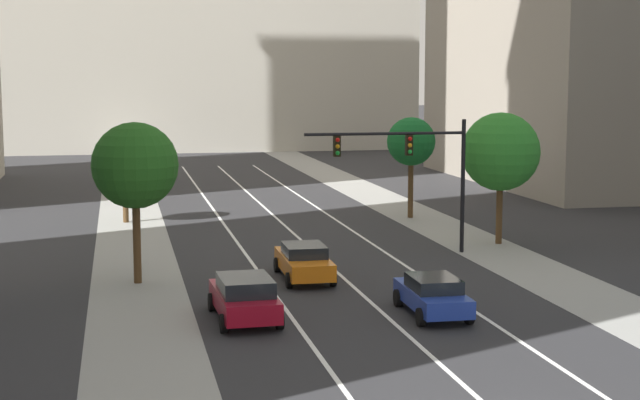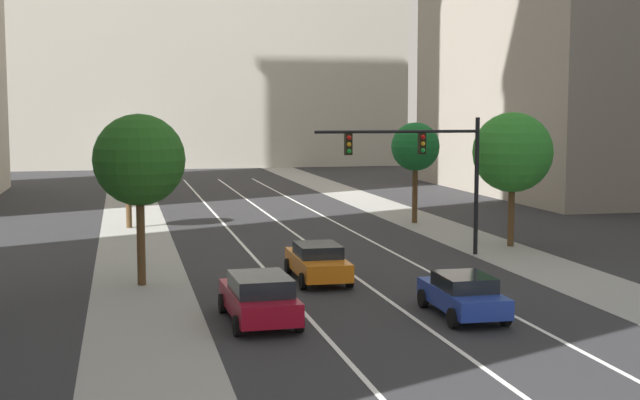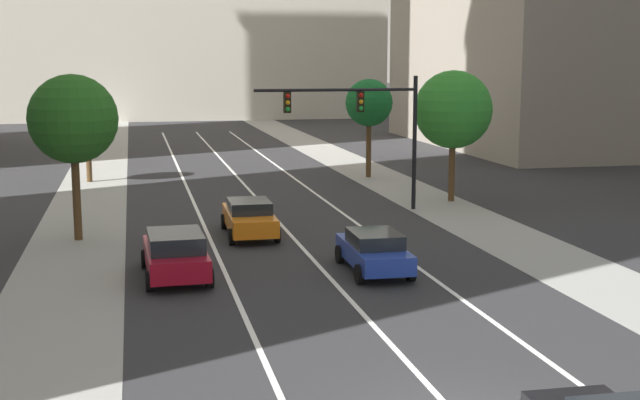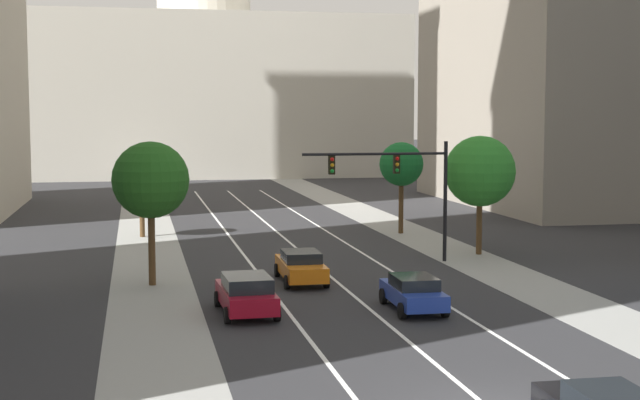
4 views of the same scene
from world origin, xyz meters
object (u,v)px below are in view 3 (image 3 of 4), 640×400
Objects in this scene: traffic_signal_mast at (365,116)px; street_tree_mid_right at (453,110)px; capitol_building at (177,21)px; street_tree_near_right at (369,103)px; street_tree_mid_left at (73,120)px; street_tree_near_left at (87,115)px; car_orange at (249,217)px; car_blue at (374,251)px; car_crimson at (175,253)px.

traffic_signal_mast is 1.18× the size of street_tree_mid_right.
capitol_building reaches higher than street_tree_near_right.
traffic_signal_mast is 11.88m from street_tree_near_right.
street_tree_mid_left is 22.30m from street_tree_near_right.
capitol_building is at bearing 82.03° from street_tree_near_left.
car_orange is 18.85m from street_tree_near_right.
street_tree_near_left is (-16.62, 1.56, -0.57)m from street_tree_near_right.
car_orange is 7.94m from street_tree_mid_left.
street_tree_near_right is 9.65m from street_tree_mid_right.
street_tree_mid_left is at bearing -163.47° from traffic_signal_mast.
capitol_building is 80.80m from car_orange.
capitol_building is 10.23× the size of car_orange.
traffic_signal_mast reaches higher than street_tree_near_right.
traffic_signal_mast is 13.44m from street_tree_mid_left.
capitol_building is at bearing 2.21° from car_blue.
car_crimson is at bearing -120.11° from street_tree_near_right.
street_tree_mid_left reaches higher than car_orange.
car_crimson is 0.70× the size of street_tree_mid_left.
street_tree_near_left is (-13.19, 12.94, -0.57)m from traffic_signal_mast.
traffic_signal_mast is 5.47m from street_tree_mid_right.
street_tree_near_right is 16.70m from street_tree_near_left.
traffic_signal_mast reaches higher than street_tree_near_left.
street_tree_mid_right is at bearing -31.10° from street_tree_near_left.
street_tree_mid_right is (14.52, 12.60, 3.81)m from car_crimson.
street_tree_mid_right is (11.22, 6.34, 3.87)m from car_orange.
street_tree_mid_right is 21.41m from street_tree_near_left.
street_tree_mid_left is at bearing -137.01° from street_tree_near_right.
car_orange is 19.06m from street_tree_near_left.
street_tree_near_right is at bearing -30.15° from car_orange.
car_orange is at bearing -120.98° from street_tree_near_right.
street_tree_near_right is at bearing -14.14° from car_blue.
street_tree_mid_right reaches higher than car_crimson.
traffic_signal_mast is (4.43, -75.52, -7.61)m from capitol_building.
car_blue is 12.29m from traffic_signal_mast.
street_tree_near_left is (-8.76, -62.58, -8.17)m from capitol_building.
capitol_building is at bearing 97.40° from street_tree_mid_right.
car_blue is 0.72× the size of street_tree_near_right.
street_tree_mid_left is 1.10× the size of street_tree_near_right.
street_tree_near_left is at bearing 135.56° from traffic_signal_mast.
traffic_signal_mast is at bearing -52.94° from car_orange.
car_crimson reaches higher than car_blue.
street_tree_near_right is (6.20, 22.75, 3.77)m from car_blue.
capitol_building reaches higher than street_tree_mid_left.
street_tree_mid_right is at bearing -79.80° from street_tree_near_right.
street_tree_near_left is at bearing 91.05° from street_tree_mid_left.
car_orange is 7.66m from car_blue.
car_blue is 6.64m from car_crimson.
street_tree_near_left is (-3.81, 23.65, 3.12)m from car_crimson.
street_tree_mid_left reaches higher than street_tree_near_left.
car_crimson is 14.71m from traffic_signal_mast.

